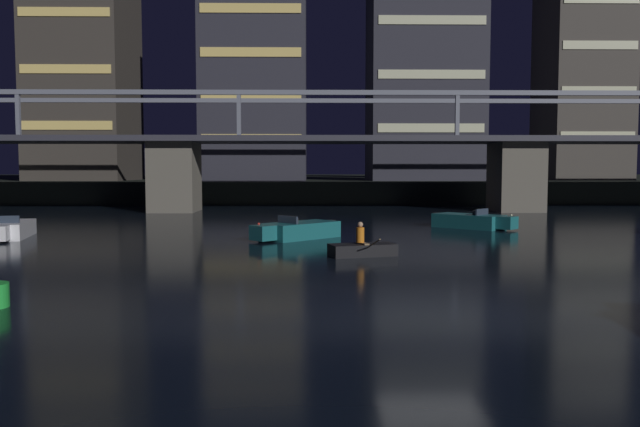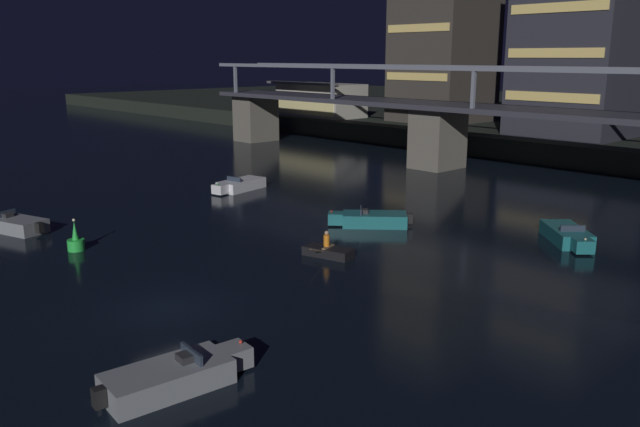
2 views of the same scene
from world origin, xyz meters
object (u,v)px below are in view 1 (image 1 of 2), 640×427
speedboat_near_left (8,230)px  speedboat_near_right (297,230)px  tower_central (424,54)px  speedboat_mid_right (472,221)px  river_bridge (346,159)px  tower_west_tall (257,82)px  tower_east_tall (582,73)px  tower_west_low (84,49)px  dinghy_with_paddler (362,249)px

speedboat_near_left → speedboat_near_right: 14.42m
tower_central → speedboat_mid_right: tower_central is taller
river_bridge → tower_central: (9.41, 18.00, 11.58)m
river_bridge → tower_west_tall: tower_west_tall is taller
tower_central → tower_east_tall: 18.65m
tower_central → speedboat_mid_right: 36.43m
tower_west_low → speedboat_mid_right: 50.46m
speedboat_near_left → dinghy_with_paddler: bearing=-21.7°
tower_west_low → speedboat_near_right: tower_west_low is taller
tower_east_tall → tower_west_tall: bearing=-174.9°
speedboat_near_left → dinghy_with_paddler: dinghy_with_paddler is taller
tower_east_tall → dinghy_with_paddler: 56.88m
speedboat_mid_right → tower_west_tall: bearing=115.1°
tower_west_tall → dinghy_with_paddler: bearing=-80.0°
tower_west_tall → tower_west_low: bearing=175.2°
tower_west_tall → tower_east_tall: size_ratio=0.87×
tower_west_tall → dinghy_with_paddler: size_ratio=7.62×
tower_west_low → tower_east_tall: tower_west_low is taller
speedboat_mid_right → river_bridge: bearing=113.5°
dinghy_with_paddler → river_bridge: bearing=88.1°
tower_west_low → speedboat_mid_right: (33.91, -33.76, -16.00)m
river_bridge → tower_east_tall: size_ratio=3.64×
tower_central → speedboat_near_right: bearing=-108.7°
tower_west_low → river_bridge: bearing=-34.5°
river_bridge → dinghy_with_paddler: river_bridge is taller
tower_east_tall → speedboat_mid_right: (-21.35, -35.46, -13.85)m
speedboat_near_right → dinghy_with_paddler: size_ratio=1.58×
tower_west_tall → tower_east_tall: bearing=5.1°
tower_west_low → dinghy_with_paddler: size_ratio=10.25×
tower_west_low → speedboat_near_left: size_ratio=5.51×
tower_east_tall → speedboat_near_left: tower_east_tall is taller
river_bridge → tower_east_tall: bearing=36.5°
tower_west_low → dinghy_with_paddler: bearing=-59.6°
tower_west_tall → tower_central: bearing=2.2°
river_bridge → tower_west_low: size_ratio=3.10×
tower_central → dinghy_with_paddler: bearing=-103.0°
tower_central → tower_east_tall: bearing=8.0°
tower_west_tall → speedboat_mid_right: 37.61m
river_bridge → speedboat_near_right: bearing=-100.0°
dinghy_with_paddler → speedboat_near_left: bearing=158.3°
tower_west_low → tower_west_tall: 19.27m
tower_east_tall → dinghy_with_paddler: bearing=-121.3°
river_bridge → dinghy_with_paddler: size_ratio=31.73×
river_bridge → speedboat_near_left: (-17.97, -19.71, -3.82)m
river_bridge → speedboat_near_right: (-3.56, -20.26, -3.82)m
tower_east_tall → tower_west_low: bearing=-178.2°
speedboat_near_right → dinghy_with_paddler: 6.81m
tower_west_tall → tower_central: tower_central is taller
speedboat_near_right → dinghy_with_paddler: bearing=-66.6°
river_bridge → tower_west_low: tower_west_low is taller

